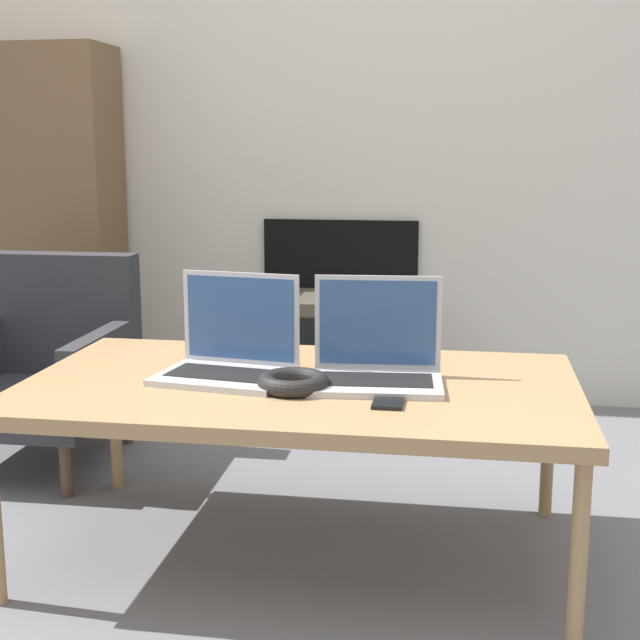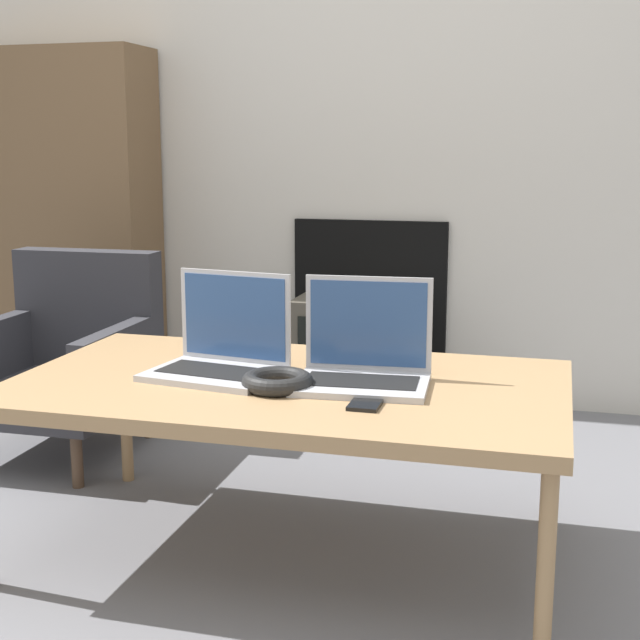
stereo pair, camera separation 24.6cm
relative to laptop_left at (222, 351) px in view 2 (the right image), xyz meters
The scene contains 10 objects.
ground_plane 0.68m from the laptop_left, 65.88° to the right, with size 14.00×14.00×0.00m, color slate.
wall_back 1.69m from the laptop_left, 83.07° to the left, with size 7.00×0.08×2.60m.
table 0.20m from the laptop_left, ahead, with size 1.36×0.79×0.46m.
laptop_left is the anchor object (origin of this frame).
laptop_right 0.37m from the laptop_left, ahead, with size 0.33×0.26×0.25m.
headphones 0.22m from the laptop_left, 31.19° to the right, with size 0.17×0.17×0.04m.
phone 0.45m from the laptop_left, 22.48° to the right, with size 0.07×0.14×0.01m.
tv 1.29m from the laptop_left, 86.62° to the left, with size 0.46×0.39×0.45m.
armchair 0.99m from the laptop_left, 144.09° to the left, with size 0.54×0.60×0.67m.
bookshelf 1.81m from the laptop_left, 133.96° to the left, with size 0.84×0.32×1.42m.
Camera 2 is at (0.63, -1.65, 1.03)m, focal length 50.00 mm.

